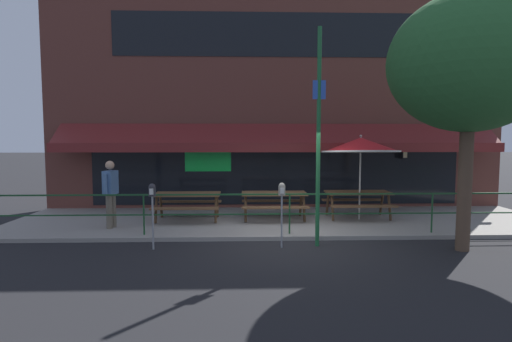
{
  "coord_description": "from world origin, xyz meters",
  "views": [
    {
      "loc": [
        -1.11,
        -9.06,
        2.37
      ],
      "look_at": [
        -0.76,
        1.6,
        1.5
      ],
      "focal_mm": 28.0,
      "sensor_mm": 36.0,
      "label": 1
    }
  ],
  "objects_px": {
    "picnic_table_centre": "(274,198)",
    "street_tree_curbside": "(477,53)",
    "pedestrian_walking": "(111,190)",
    "street_sign_pole": "(318,136)",
    "parking_meter_far": "(282,195)",
    "patio_umbrella_right": "(361,145)",
    "picnic_table_left": "(187,199)",
    "parking_meter_near": "(152,196)",
    "picnic_table_right": "(358,197)"
  },
  "relations": [
    {
      "from": "pedestrian_walking",
      "to": "parking_meter_near",
      "type": "distance_m",
      "value": 2.23
    },
    {
      "from": "picnic_table_left",
      "to": "parking_meter_far",
      "type": "relative_size",
      "value": 1.27
    },
    {
      "from": "picnic_table_left",
      "to": "parking_meter_far",
      "type": "distance_m",
      "value": 3.47
    },
    {
      "from": "picnic_table_centre",
      "to": "street_tree_curbside",
      "type": "relative_size",
      "value": 0.31
    },
    {
      "from": "picnic_table_left",
      "to": "parking_meter_near",
      "type": "distance_m",
      "value": 2.61
    },
    {
      "from": "street_sign_pole",
      "to": "pedestrian_walking",
      "type": "bearing_deg",
      "value": 162.98
    },
    {
      "from": "pedestrian_walking",
      "to": "picnic_table_right",
      "type": "bearing_deg",
      "value": 8.66
    },
    {
      "from": "pedestrian_walking",
      "to": "street_tree_curbside",
      "type": "distance_m",
      "value": 8.89
    },
    {
      "from": "parking_meter_near",
      "to": "street_sign_pole",
      "type": "distance_m",
      "value": 3.79
    },
    {
      "from": "patio_umbrella_right",
      "to": "street_tree_curbside",
      "type": "xyz_separation_m",
      "value": [
        1.48,
        -2.89,
        1.91
      ]
    },
    {
      "from": "parking_meter_near",
      "to": "street_sign_pole",
      "type": "height_order",
      "value": "street_sign_pole"
    },
    {
      "from": "patio_umbrella_right",
      "to": "street_sign_pole",
      "type": "relative_size",
      "value": 0.5
    },
    {
      "from": "picnic_table_centre",
      "to": "picnic_table_right",
      "type": "distance_m",
      "value": 2.41
    },
    {
      "from": "pedestrian_walking",
      "to": "parking_meter_far",
      "type": "relative_size",
      "value": 1.2
    },
    {
      "from": "picnic_table_centre",
      "to": "pedestrian_walking",
      "type": "height_order",
      "value": "pedestrian_walking"
    },
    {
      "from": "parking_meter_far",
      "to": "street_tree_curbside",
      "type": "bearing_deg",
      "value": -5.79
    },
    {
      "from": "parking_meter_far",
      "to": "picnic_table_centre",
      "type": "bearing_deg",
      "value": 89.32
    },
    {
      "from": "pedestrian_walking",
      "to": "street_sign_pole",
      "type": "bearing_deg",
      "value": -17.02
    },
    {
      "from": "pedestrian_walking",
      "to": "patio_umbrella_right",
      "type": "bearing_deg",
      "value": 7.33
    },
    {
      "from": "patio_umbrella_right",
      "to": "pedestrian_walking",
      "type": "relative_size",
      "value": 1.39
    },
    {
      "from": "picnic_table_right",
      "to": "street_tree_curbside",
      "type": "relative_size",
      "value": 0.31
    },
    {
      "from": "parking_meter_near",
      "to": "parking_meter_far",
      "type": "relative_size",
      "value": 1.0
    },
    {
      "from": "parking_meter_far",
      "to": "street_tree_curbside",
      "type": "relative_size",
      "value": 0.24
    },
    {
      "from": "picnic_table_right",
      "to": "pedestrian_walking",
      "type": "bearing_deg",
      "value": -171.34
    },
    {
      "from": "pedestrian_walking",
      "to": "parking_meter_near",
      "type": "bearing_deg",
      "value": -49.85
    },
    {
      "from": "patio_umbrella_right",
      "to": "parking_meter_far",
      "type": "relative_size",
      "value": 1.67
    },
    {
      "from": "patio_umbrella_right",
      "to": "picnic_table_left",
      "type": "bearing_deg",
      "value": -179.87
    },
    {
      "from": "picnic_table_centre",
      "to": "street_sign_pole",
      "type": "xyz_separation_m",
      "value": [
        0.77,
        -2.43,
        1.72
      ]
    },
    {
      "from": "picnic_table_left",
      "to": "picnic_table_centre",
      "type": "xyz_separation_m",
      "value": [
        2.4,
        0.06,
        0.0
      ]
    },
    {
      "from": "picnic_table_left",
      "to": "street_tree_curbside",
      "type": "bearing_deg",
      "value": -24.64
    },
    {
      "from": "picnic_table_right",
      "to": "street_tree_curbside",
      "type": "xyz_separation_m",
      "value": [
        1.48,
        -3.05,
        3.38
      ]
    },
    {
      "from": "patio_umbrella_right",
      "to": "street_tree_curbside",
      "type": "height_order",
      "value": "street_tree_curbside"
    },
    {
      "from": "picnic_table_right",
      "to": "parking_meter_near",
      "type": "bearing_deg",
      "value": -152.46
    },
    {
      "from": "parking_meter_near",
      "to": "patio_umbrella_right",
      "type": "bearing_deg",
      "value": 26.16
    },
    {
      "from": "parking_meter_near",
      "to": "parking_meter_far",
      "type": "bearing_deg",
      "value": 1.14
    },
    {
      "from": "picnic_table_centre",
      "to": "patio_umbrella_right",
      "type": "xyz_separation_m",
      "value": [
        2.4,
        -0.05,
        1.47
      ]
    },
    {
      "from": "pedestrian_walking",
      "to": "parking_meter_far",
      "type": "bearing_deg",
      "value": -21.42
    },
    {
      "from": "pedestrian_walking",
      "to": "parking_meter_near",
      "type": "relative_size",
      "value": 1.2
    },
    {
      "from": "street_sign_pole",
      "to": "street_tree_curbside",
      "type": "bearing_deg",
      "value": -9.35
    },
    {
      "from": "street_tree_curbside",
      "to": "picnic_table_right",
      "type": "bearing_deg",
      "value": 115.85
    },
    {
      "from": "pedestrian_walking",
      "to": "parking_meter_far",
      "type": "distance_m",
      "value": 4.5
    },
    {
      "from": "parking_meter_far",
      "to": "street_tree_curbside",
      "type": "height_order",
      "value": "street_tree_curbside"
    },
    {
      "from": "street_tree_curbside",
      "to": "pedestrian_walking",
      "type": "bearing_deg",
      "value": 165.86
    },
    {
      "from": "patio_umbrella_right",
      "to": "street_tree_curbside",
      "type": "relative_size",
      "value": 0.41
    },
    {
      "from": "picnic_table_centre",
      "to": "parking_meter_near",
      "type": "height_order",
      "value": "parking_meter_near"
    },
    {
      "from": "picnic_table_right",
      "to": "street_sign_pole",
      "type": "distance_m",
      "value": 3.47
    },
    {
      "from": "picnic_table_left",
      "to": "picnic_table_centre",
      "type": "relative_size",
      "value": 1.0
    },
    {
      "from": "parking_meter_near",
      "to": "parking_meter_far",
      "type": "xyz_separation_m",
      "value": [
        2.76,
        0.05,
        0.0
      ]
    },
    {
      "from": "picnic_table_right",
      "to": "parking_meter_far",
      "type": "bearing_deg",
      "value": -132.53
    },
    {
      "from": "picnic_table_right",
      "to": "patio_umbrella_right",
      "type": "height_order",
      "value": "patio_umbrella_right"
    }
  ]
}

